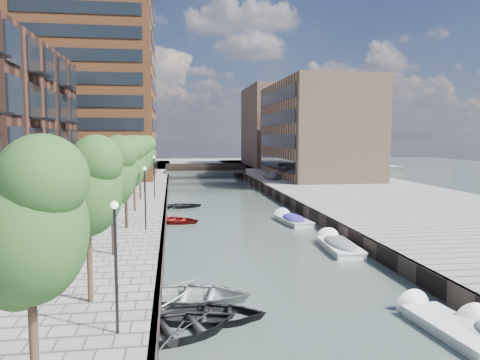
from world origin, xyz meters
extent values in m
plane|color=#38473F|center=(0.00, 40.00, 0.00)|extent=(300.00, 300.00, 0.00)
cube|color=gray|center=(16.00, 40.00, 0.50)|extent=(20.00, 140.00, 1.00)
cube|color=#332823|center=(-6.10, 40.00, 0.50)|extent=(0.25, 140.00, 1.00)
cube|color=#332823|center=(6.10, 40.00, 0.50)|extent=(0.25, 140.00, 1.00)
cube|color=gray|center=(0.00, 100.00, 0.50)|extent=(80.00, 40.00, 1.00)
cube|color=brown|center=(-17.00, 65.00, 16.00)|extent=(18.00, 18.00, 30.00)
cube|color=#9B775F|center=(16.00, 62.00, 8.00)|extent=(12.00, 25.00, 14.00)
cube|color=#9B775F|center=(16.00, 88.00, 9.00)|extent=(12.00, 20.00, 16.00)
cube|color=gray|center=(0.00, 72.00, 1.30)|extent=(13.00, 6.00, 0.60)
cube|color=#332823|center=(0.00, 69.20, 1.90)|extent=(13.00, 0.40, 0.80)
cube|color=#332823|center=(0.00, 74.80, 1.90)|extent=(13.00, 0.40, 0.80)
cylinder|color=#382619|center=(-8.50, 4.00, 2.60)|extent=(0.20, 0.20, 3.20)
ellipsoid|color=#234F1D|center=(-8.50, 4.00, 5.33)|extent=(2.50, 2.50, 3.25)
cylinder|color=#382619|center=(-8.50, 11.00, 2.60)|extent=(0.20, 0.20, 3.20)
ellipsoid|color=#234F1D|center=(-8.50, 11.00, 5.33)|extent=(2.50, 2.50, 3.25)
cylinder|color=#382619|center=(-8.50, 18.00, 2.60)|extent=(0.20, 0.20, 3.20)
ellipsoid|color=#234F1D|center=(-8.50, 18.00, 5.33)|extent=(2.50, 2.50, 3.25)
cylinder|color=#382619|center=(-8.50, 25.00, 2.60)|extent=(0.20, 0.20, 3.20)
ellipsoid|color=#234F1D|center=(-8.50, 25.00, 5.33)|extent=(2.50, 2.50, 3.25)
cylinder|color=#382619|center=(-8.50, 32.00, 2.60)|extent=(0.20, 0.20, 3.20)
ellipsoid|color=#234F1D|center=(-8.50, 32.00, 5.33)|extent=(2.50, 2.50, 3.25)
cylinder|color=#382619|center=(-8.50, 39.00, 2.60)|extent=(0.20, 0.20, 3.20)
ellipsoid|color=#234F1D|center=(-8.50, 39.00, 5.33)|extent=(2.50, 2.50, 3.25)
cylinder|color=#382619|center=(-8.50, 46.00, 2.60)|extent=(0.20, 0.20, 3.20)
ellipsoid|color=#234F1D|center=(-8.50, 46.00, 5.33)|extent=(2.50, 2.50, 3.25)
cylinder|color=black|center=(-7.20, 8.00, 3.00)|extent=(0.10, 0.10, 4.00)
sphere|color=#FFF2CC|center=(-7.20, 8.00, 5.00)|extent=(0.24, 0.24, 0.24)
cylinder|color=black|center=(-7.20, 24.00, 3.00)|extent=(0.10, 0.10, 4.00)
sphere|color=#FFF2CC|center=(-7.20, 24.00, 5.00)|extent=(0.24, 0.24, 0.24)
cylinder|color=black|center=(-7.20, 40.00, 3.00)|extent=(0.10, 0.10, 4.00)
sphere|color=#FFF2CC|center=(-7.20, 40.00, 5.00)|extent=(0.24, 0.24, 0.24)
imported|color=black|center=(-4.05, 11.01, 0.00)|extent=(4.67, 3.60, 0.89)
imported|color=black|center=(-5.40, 9.83, 0.00)|extent=(5.70, 4.86, 1.00)
imported|color=maroon|center=(-5.40, 31.70, 0.00)|extent=(5.24, 4.57, 0.91)
imported|color=#B5B6B3|center=(-4.72, 13.10, 0.00)|extent=(5.68, 4.48, 1.06)
imported|color=black|center=(-4.60, 39.84, 0.00)|extent=(4.19, 3.05, 0.85)
cone|color=silver|center=(5.59, 8.68, 0.09)|extent=(1.67, 0.98, 1.60)
cube|color=white|center=(4.44, 8.44, 0.05)|extent=(1.95, 4.35, 0.60)
cube|color=white|center=(4.44, 8.44, 0.37)|extent=(2.03, 4.44, 0.09)
cone|color=white|center=(4.24, 10.54, 0.09)|extent=(1.63, 0.97, 1.56)
cube|color=silver|center=(4.21, 29.96, 0.05)|extent=(2.22, 4.60, 0.62)
cube|color=silver|center=(4.21, 29.96, 0.38)|extent=(2.31, 4.71, 0.10)
cone|color=silver|center=(3.91, 32.15, 0.10)|extent=(1.74, 1.08, 1.63)
ellipsoid|color=#2A1F90|center=(4.21, 29.96, 0.43)|extent=(2.08, 4.21, 0.54)
cube|color=white|center=(4.75, 20.76, 0.05)|extent=(1.92, 4.66, 0.65)
cube|color=white|center=(4.75, 20.76, 0.40)|extent=(2.01, 4.77, 0.10)
cone|color=white|center=(4.86, 23.05, 0.10)|extent=(1.74, 0.98, 1.69)
ellipsoid|color=slate|center=(4.75, 20.76, 0.45)|extent=(1.80, 4.26, 0.56)
imported|color=silver|center=(8.48, 57.97, 1.59)|extent=(2.27, 3.72, 1.18)
camera|label=1|loc=(-5.46, -6.36, 7.08)|focal=35.00mm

